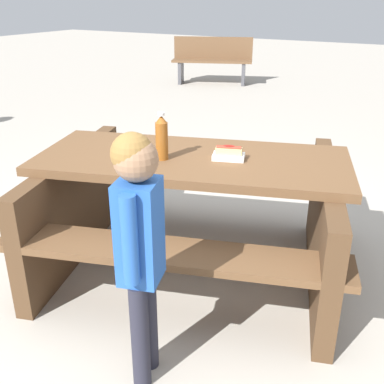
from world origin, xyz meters
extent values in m
plane|color=#ADA599|center=(0.00, 0.00, 0.00)|extent=(30.00, 30.00, 0.00)
cube|color=brown|center=(0.00, 0.00, 0.72)|extent=(1.95, 1.27, 0.05)
cube|color=brown|center=(-0.17, 0.53, 0.43)|extent=(1.80, 0.82, 0.04)
cube|color=brown|center=(0.17, -0.53, 0.43)|extent=(1.80, 0.82, 0.04)
cube|color=#4D3520|center=(0.74, 0.24, 0.35)|extent=(0.52, 1.36, 0.70)
cube|color=#4D3520|center=(-0.74, -0.24, 0.35)|extent=(0.52, 1.36, 0.70)
cylinder|color=brown|center=(-0.13, -0.12, 0.86)|extent=(0.07, 0.07, 0.21)
cone|color=brown|center=(-0.13, -0.12, 0.98)|extent=(0.06, 0.06, 0.04)
cylinder|color=silver|center=(-0.13, -0.12, 1.01)|extent=(0.04, 0.04, 0.02)
cube|color=white|center=(0.20, 0.06, 0.77)|extent=(0.21, 0.16, 0.03)
cube|color=#D8B272|center=(0.20, 0.06, 0.80)|extent=(0.16, 0.10, 0.04)
cylinder|color=maroon|center=(0.20, 0.06, 0.82)|extent=(0.14, 0.07, 0.03)
ellipsoid|color=maroon|center=(0.20, 0.06, 0.83)|extent=(0.07, 0.05, 0.01)
cylinder|color=#262633|center=(0.25, -0.84, 0.26)|extent=(0.08, 0.08, 0.52)
cylinder|color=#262633|center=(0.28, -0.95, 0.26)|extent=(0.08, 0.08, 0.52)
cube|color=#2659B2|center=(0.26, -0.89, 0.74)|extent=(0.21, 0.21, 0.44)
cylinder|color=#2659B2|center=(0.23, -0.79, 0.77)|extent=(0.07, 0.07, 0.38)
cylinder|color=#2659B2|center=(0.30, -1.00, 0.77)|extent=(0.07, 0.07, 0.38)
sphere|color=#997051|center=(0.26, -0.89, 1.05)|extent=(0.17, 0.17, 0.17)
sphere|color=olive|center=(0.25, -0.90, 1.07)|extent=(0.17, 0.17, 0.17)
cube|color=brown|center=(-2.86, 5.79, 0.43)|extent=(1.54, 0.93, 0.04)
cube|color=brown|center=(-2.92, 5.96, 0.65)|extent=(1.41, 0.60, 0.40)
cube|color=#4C4C51|center=(-3.41, 5.57, 0.21)|extent=(0.19, 0.36, 0.41)
cube|color=#4C4C51|center=(-2.30, 6.02, 0.21)|extent=(0.19, 0.36, 0.41)
camera|label=1|loc=(1.26, -2.21, 1.63)|focal=43.22mm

